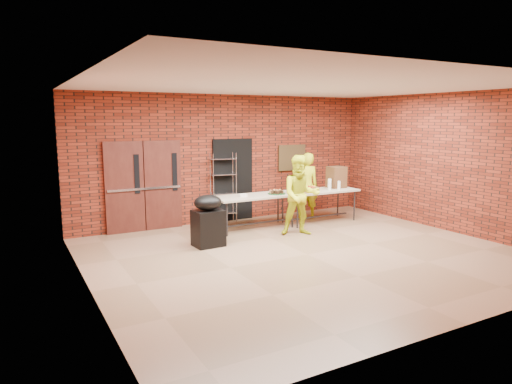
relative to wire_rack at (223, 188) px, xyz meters
The scene contains 19 objects.
room 3.41m from the wire_rack, 86.02° to the right, with size 8.08×7.08×3.28m.
double_doors 1.98m from the wire_rack, behind, with size 1.78×0.12×2.10m.
dark_doorway 0.40m from the wire_rack, 22.92° to the left, with size 1.10×0.06×2.10m, color black.
bronze_plaque 2.24m from the wire_rack, ahead, with size 0.85×0.04×0.70m, color #46351C.
wire_rack is the anchor object (origin of this frame).
table_left 1.04m from the wire_rack, 70.57° to the right, with size 1.96×0.82×0.81m.
table_right 2.43m from the wire_rack, 26.73° to the right, with size 2.00×0.87×0.82m.
basket_bananas 1.86m from the wire_rack, 38.92° to the right, with size 0.42×0.32×0.13m.
basket_oranges 2.16m from the wire_rack, 29.79° to the right, with size 0.40×0.31×0.12m.
basket_apples 2.07m from the wire_rack, 36.73° to the right, with size 0.49×0.38×0.15m.
muffin_tray 1.39m from the wire_rack, 48.25° to the right, with size 0.42×0.42×0.11m.
napkin_box 0.97m from the wire_rack, 87.27° to the right, with size 0.18×0.12×0.06m, color white.
coffee_dispenser 2.97m from the wire_rack, 19.16° to the right, with size 0.42×0.38×0.55m, color brown.
cup_stack_front 2.68m from the wire_rack, 26.98° to the right, with size 0.09×0.09×0.27m, color white.
cup_stack_mid 2.92m from the wire_rack, 26.72° to the right, with size 0.08×0.08×0.23m, color white.
cup_stack_back 2.73m from the wire_rack, 22.55° to the right, with size 0.09×0.09×0.26m, color white.
covered_grill 2.22m from the wire_rack, 123.31° to the right, with size 0.62×0.53×1.07m.
volunteer_woman 2.20m from the wire_rack, 15.89° to the right, with size 0.63×0.41×1.73m, color #C4CD16.
volunteer_man 2.20m from the wire_rack, 63.17° to the right, with size 0.88×0.68×1.80m, color #C4CD16.
Camera 1 is at (-5.00, -6.96, 2.58)m, focal length 32.00 mm.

